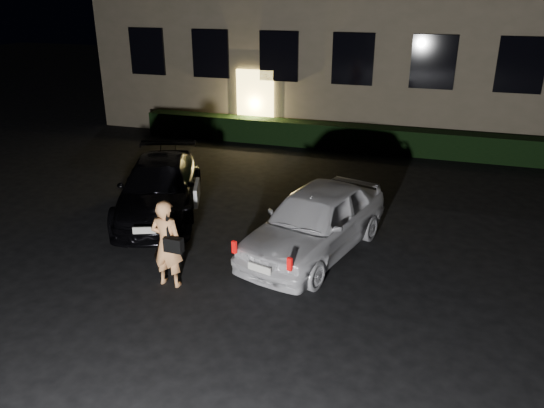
% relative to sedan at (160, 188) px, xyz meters
% --- Properties ---
extents(ground, '(80.00, 80.00, 0.00)m').
position_rel_sedan_xyz_m(ground, '(3.37, -3.47, -0.65)').
color(ground, black).
rests_on(ground, ground).
extents(hedge, '(15.00, 0.70, 0.85)m').
position_rel_sedan_xyz_m(hedge, '(3.37, 7.03, -0.23)').
color(hedge, black).
rests_on(hedge, ground).
extents(sedan, '(3.31, 4.83, 1.30)m').
position_rel_sedan_xyz_m(sedan, '(0.00, 0.00, 0.00)').
color(sedan, black).
rests_on(sedan, ground).
extents(hatch, '(2.74, 4.49, 1.43)m').
position_rel_sedan_xyz_m(hatch, '(4.15, -0.94, 0.06)').
color(hatch, white).
rests_on(hatch, ground).
extents(man, '(0.70, 0.43, 1.70)m').
position_rel_sedan_xyz_m(man, '(1.87, -3.08, 0.21)').
color(man, '#F3A362').
rests_on(man, ground).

